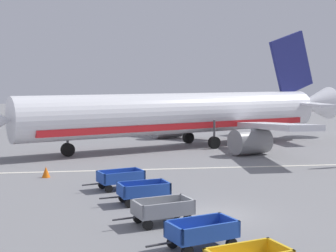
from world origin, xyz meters
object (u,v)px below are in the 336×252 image
at_px(airplane, 188,114).
at_px(baggage_cart_third_in_row, 163,210).
at_px(traffic_cone_near_plane, 46,172).
at_px(baggage_cart_far_end, 121,179).
at_px(baggage_cart_second_in_row, 202,233).
at_px(baggage_cart_fourth_in_row, 143,192).

height_order(airplane, baggage_cart_third_in_row, airplane).
bearing_deg(airplane, traffic_cone_near_plane, -131.60).
bearing_deg(baggage_cart_far_end, traffic_cone_near_plane, 138.34).
bearing_deg(baggage_cart_second_in_row, baggage_cart_far_end, 103.35).
bearing_deg(airplane, baggage_cart_second_in_row, -99.11).
xyz_separation_m(baggage_cart_second_in_row, traffic_cone_near_plane, (-7.12, 14.72, -0.25)).
bearing_deg(traffic_cone_near_plane, baggage_cart_fourth_in_row, -53.54).
bearing_deg(baggage_cart_far_end, baggage_cart_second_in_row, -76.65).
bearing_deg(traffic_cone_near_plane, baggage_cart_third_in_row, -61.70).
bearing_deg(airplane, baggage_cart_far_end, -112.17).
relative_size(baggage_cart_third_in_row, baggage_cart_far_end, 1.00).
distance_m(baggage_cart_third_in_row, baggage_cart_far_end, 7.38).
xyz_separation_m(baggage_cart_second_in_row, baggage_cart_third_in_row, (-1.03, 3.40, 0.00)).
distance_m(airplane, baggage_cart_far_end, 18.64).
xyz_separation_m(baggage_cart_second_in_row, baggage_cart_far_end, (-2.52, 10.63, 0.00)).
bearing_deg(baggage_cart_fourth_in_row, baggage_cart_third_in_row, -82.44).
height_order(baggage_cart_second_in_row, traffic_cone_near_plane, baggage_cart_second_in_row).
relative_size(airplane, baggage_cart_far_end, 10.04).
xyz_separation_m(airplane, baggage_cart_fourth_in_row, (-5.97, -20.60, -2.45)).
bearing_deg(baggage_cart_far_end, airplane, 67.83).
height_order(baggage_cart_second_in_row, baggage_cart_third_in_row, same).
distance_m(baggage_cart_far_end, traffic_cone_near_plane, 6.15).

